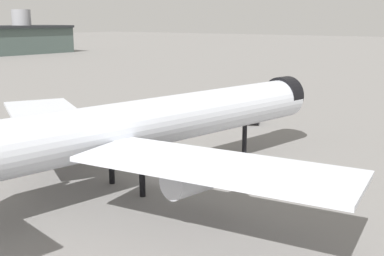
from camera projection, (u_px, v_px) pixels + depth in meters
name	position (u px, v px, depth m)	size (l,w,h in m)	color
ground	(158.00, 178.00, 51.19)	(900.00, 900.00, 0.00)	slate
airliner_near_gate	(141.00, 125.00, 47.60)	(53.93, 48.66, 14.13)	silver
baggage_tug_wing	(253.00, 118.00, 77.33)	(3.58, 3.00, 1.85)	black
traffic_cone_wingtip	(185.00, 120.00, 79.47)	(0.45, 0.45, 0.56)	#F2600C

